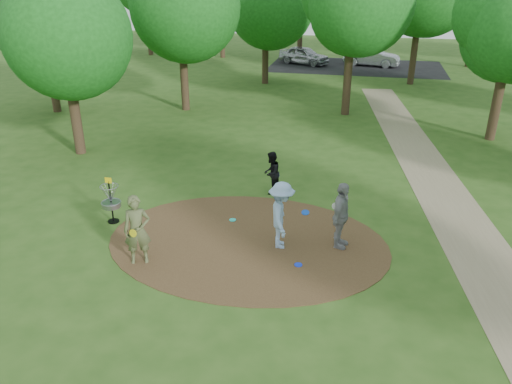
# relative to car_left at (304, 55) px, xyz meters

# --- Properties ---
(ground) EXTENTS (100.00, 100.00, 0.00)m
(ground) POSITION_rel_car_left_xyz_m (2.37, -30.20, -0.73)
(ground) COLOR #2D5119
(ground) RESTS_ON ground
(dirt_clearing) EXTENTS (8.40, 8.40, 0.02)m
(dirt_clearing) POSITION_rel_car_left_xyz_m (2.37, -30.20, -0.72)
(dirt_clearing) COLOR #47301C
(dirt_clearing) RESTS_ON ground
(footpath) EXTENTS (7.55, 39.89, 0.01)m
(footpath) POSITION_rel_car_left_xyz_m (8.87, -28.20, -0.73)
(footpath) COLOR #8C7A5B
(footpath) RESTS_ON ground
(parking_lot) EXTENTS (14.00, 8.00, 0.01)m
(parking_lot) POSITION_rel_car_left_xyz_m (4.37, -0.20, -0.73)
(parking_lot) COLOR black
(parking_lot) RESTS_ON ground
(player_observer_with_disc) EXTENTS (0.86, 0.72, 2.00)m
(player_observer_with_disc) POSITION_rel_car_left_xyz_m (-0.27, -31.93, 0.27)
(player_observer_with_disc) COLOR #535D35
(player_observer_with_disc) RESTS_ON ground
(player_throwing_with_disc) EXTENTS (1.29, 1.42, 2.02)m
(player_throwing_with_disc) POSITION_rel_car_left_xyz_m (3.39, -30.24, 0.28)
(player_throwing_with_disc) COLOR #9BBDE7
(player_throwing_with_disc) RESTS_ON ground
(player_walking_with_disc) EXTENTS (0.67, 0.82, 1.56)m
(player_walking_with_disc) POSITION_rel_car_left_xyz_m (2.38, -26.56, 0.05)
(player_walking_with_disc) COLOR black
(player_walking_with_disc) RESTS_ON ground
(player_waiting_with_disc) EXTENTS (0.74, 1.26, 2.02)m
(player_waiting_with_disc) POSITION_rel_car_left_xyz_m (5.05, -29.89, 0.28)
(player_waiting_with_disc) COLOR gray
(player_waiting_with_disc) RESTS_ON ground
(disc_ground_cyan) EXTENTS (0.22, 0.22, 0.02)m
(disc_ground_cyan) POSITION_rel_car_left_xyz_m (1.59, -28.99, -0.70)
(disc_ground_cyan) COLOR #1BDCCA
(disc_ground_cyan) RESTS_ON dirt_clearing
(disc_ground_blue) EXTENTS (0.22, 0.22, 0.02)m
(disc_ground_blue) POSITION_rel_car_left_xyz_m (4.04, -31.18, -0.70)
(disc_ground_blue) COLOR #0E2DEE
(disc_ground_blue) RESTS_ON dirt_clearing
(car_left) EXTENTS (4.63, 3.25, 1.46)m
(car_left) POSITION_rel_car_left_xyz_m (0.00, 0.00, 0.00)
(car_left) COLOR #A6AAAE
(car_left) RESTS_ON ground
(car_right) EXTENTS (4.71, 2.29, 1.49)m
(car_right) POSITION_rel_car_left_xyz_m (5.58, 0.33, 0.01)
(car_right) COLOR #9CA0A3
(car_right) RESTS_ON ground
(disc_golf_basket) EXTENTS (0.63, 0.63, 1.54)m
(disc_golf_basket) POSITION_rel_car_left_xyz_m (-2.13, -29.90, 0.14)
(disc_golf_basket) COLOR black
(disc_golf_basket) RESTS_ON ground
(tree_ring) EXTENTS (37.74, 45.32, 9.19)m
(tree_ring) POSITION_rel_car_left_xyz_m (4.95, -20.31, 4.52)
(tree_ring) COLOR #332316
(tree_ring) RESTS_ON ground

